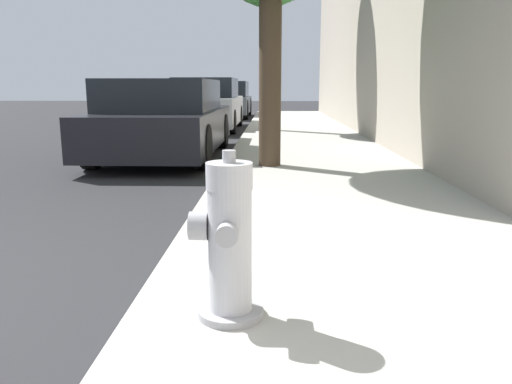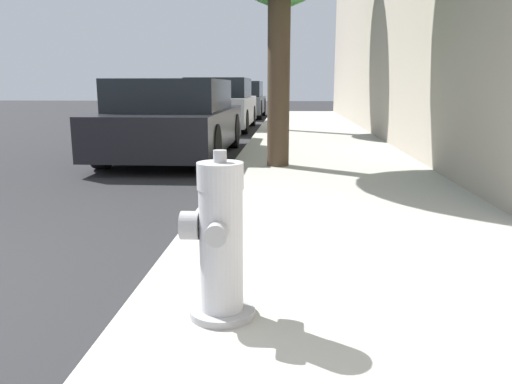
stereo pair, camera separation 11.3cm
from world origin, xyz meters
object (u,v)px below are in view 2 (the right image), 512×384
fire_hydrant (220,243)px  parked_car_far (241,100)px  parked_car_near (176,120)px

fire_hydrant → parked_car_far: parked_car_far is taller
parked_car_near → parked_car_far: parked_car_far is taller
parked_car_near → parked_car_far: (0.03, 11.11, 0.03)m
parked_car_near → parked_car_far: 11.11m
fire_hydrant → parked_car_near: size_ratio=0.18×
parked_car_far → parked_car_near: bearing=-90.2°
fire_hydrant → parked_car_far: (-1.59, 17.34, 0.18)m
parked_car_near → parked_car_far: bearing=89.8°
parked_car_far → fire_hydrant: bearing=-84.7°
fire_hydrant → parked_car_near: 6.44m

